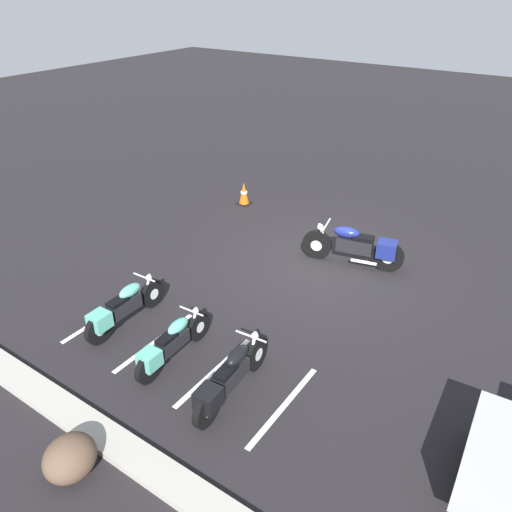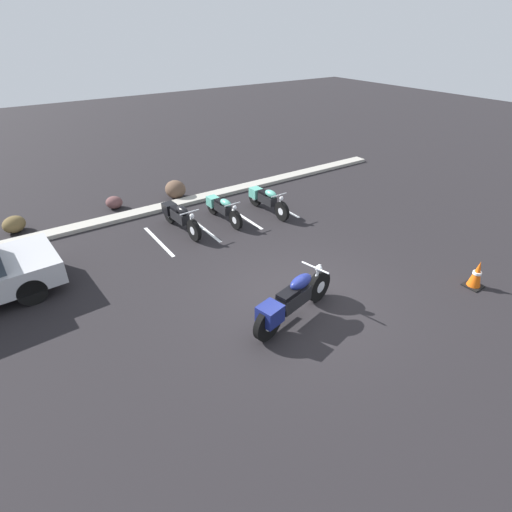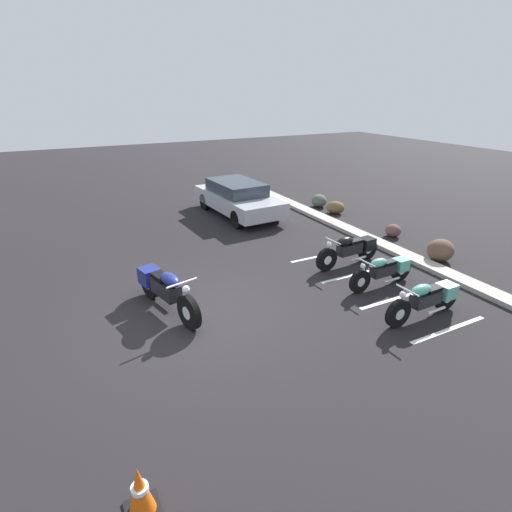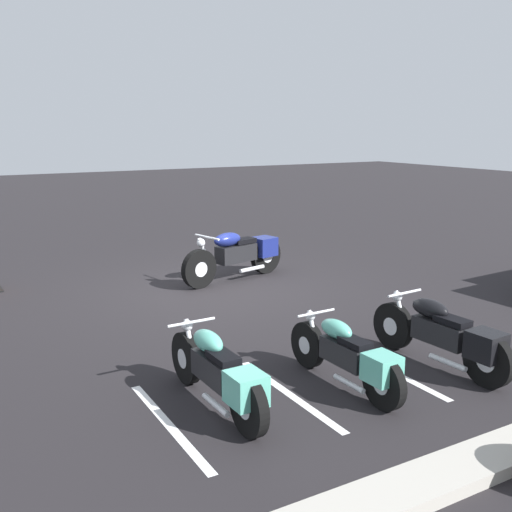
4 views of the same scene
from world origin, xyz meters
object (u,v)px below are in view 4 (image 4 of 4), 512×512
parked_bike_0 (445,335)px  parked_bike_2 (219,372)px  parked_bike_1 (349,356)px  motorcycle_navy_featured (239,254)px

parked_bike_0 → parked_bike_2: (2.94, -0.37, -0.01)m
parked_bike_1 → parked_bike_2: size_ratio=0.94×
parked_bike_0 → parked_bike_1: (1.41, -0.12, -0.04)m
parked_bike_1 → parked_bike_0: bearing=-96.6°
parked_bike_0 → parked_bike_2: size_ratio=1.03×
parked_bike_0 → motorcycle_navy_featured: bearing=-2.6°
parked_bike_1 → parked_bike_2: bearing=78.4°
motorcycle_navy_featured → parked_bike_2: motorcycle_navy_featured is taller
motorcycle_navy_featured → parked_bike_0: motorcycle_navy_featured is taller
parked_bike_0 → parked_bike_1: parked_bike_0 is taller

